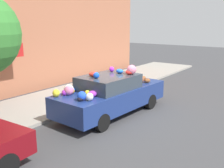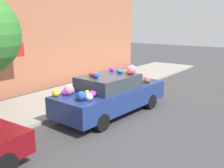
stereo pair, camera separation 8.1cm
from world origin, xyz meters
TOP-DOWN VIEW (x-y plane):
  - ground_plane at (0.00, 0.00)m, footprint 60.00×60.00m
  - sidewalk_curb at (0.00, 2.70)m, footprint 24.00×3.20m
  - building_facade at (-0.10, 4.92)m, footprint 18.00×1.20m
  - fire_hydrant at (0.92, 1.74)m, footprint 0.20×0.20m
  - art_car at (-0.05, -0.12)m, footprint 4.67×1.97m

SIDE VIEW (x-z plane):
  - ground_plane at x=0.00m, z-range 0.00..0.00m
  - sidewalk_curb at x=0.00m, z-range 0.00..0.11m
  - fire_hydrant at x=0.92m, z-range 0.10..0.80m
  - art_car at x=-0.05m, z-range -0.13..1.67m
  - building_facade at x=-0.10m, z-range -0.04..5.96m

